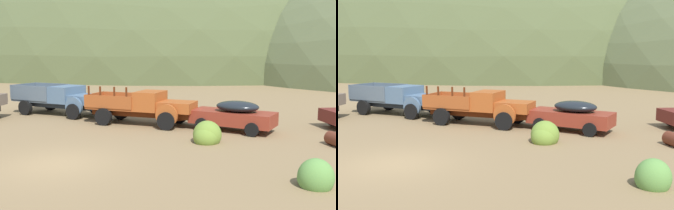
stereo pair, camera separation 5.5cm
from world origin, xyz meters
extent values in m
plane|color=olive|center=(0.00, 0.00, 0.00)|extent=(300.00, 300.00, 0.00)
ellipsoid|color=#4C5633|center=(-16.73, 76.08, 0.00)|extent=(112.54, 89.88, 54.20)
cube|color=#262D39|center=(-5.39, 10.07, 0.66)|extent=(6.17, 2.31, 0.36)
cube|color=slate|center=(-3.19, 9.58, 1.11)|extent=(2.27, 2.19, 0.55)
cube|color=#B7B2A8|center=(-2.31, 9.39, 1.09)|extent=(0.35, 1.24, 0.44)
cylinder|color=slate|center=(-3.68, 8.58, 0.76)|extent=(1.21, 0.43, 1.20)
cylinder|color=slate|center=(-3.21, 10.69, 0.76)|extent=(1.21, 0.43, 1.20)
cube|color=slate|center=(-4.82, 9.94, 1.36)|extent=(1.83, 2.35, 1.05)
cube|color=black|center=(-4.20, 9.80, 1.57)|extent=(0.43, 1.74, 0.59)
cube|color=#4D5B67|center=(-7.02, 10.43, 0.90)|extent=(3.48, 2.80, 0.12)
cube|color=#4D5B67|center=(-7.25, 9.36, 1.43)|extent=(3.03, 0.76, 0.95)
cube|color=#4D5B67|center=(-6.78, 11.49, 1.43)|extent=(3.03, 0.76, 0.95)
cube|color=#4D5B67|center=(-8.46, 10.74, 1.43)|extent=(0.57, 2.15, 0.95)
cylinder|color=black|center=(-3.69, 8.53, 0.48)|extent=(1.00, 0.48, 0.96)
cylinder|color=black|center=(-3.20, 10.75, 0.48)|extent=(1.00, 0.48, 0.96)
cylinder|color=black|center=(-7.51, 9.37, 0.48)|extent=(1.00, 0.48, 0.96)
cylinder|color=black|center=(-7.02, 11.59, 0.48)|extent=(1.00, 0.48, 0.96)
cube|color=#51220D|center=(0.75, 7.96, 0.66)|extent=(5.89, 1.73, 0.36)
cube|color=#A34C1E|center=(2.88, 7.66, 1.11)|extent=(2.05, 1.87, 0.55)
cube|color=#B7B2A8|center=(3.73, 7.54, 1.09)|extent=(0.24, 1.12, 0.44)
cylinder|color=#A34C1E|center=(2.50, 6.74, 0.76)|extent=(1.21, 0.35, 1.20)
cylinder|color=#A34C1E|center=(2.77, 8.65, 0.76)|extent=(1.21, 0.35, 1.20)
cube|color=#A34C1E|center=(1.30, 7.88, 1.36)|extent=(1.60, 2.04, 1.05)
cube|color=black|center=(1.90, 7.80, 1.57)|extent=(0.27, 1.57, 0.59)
cube|color=#97471E|center=(-0.83, 8.18, 0.90)|extent=(3.19, 2.34, 0.12)
cube|color=#97471E|center=(-0.96, 7.22, 1.31)|extent=(2.93, 0.51, 0.70)
cube|color=#97471E|center=(-0.69, 9.15, 1.31)|extent=(2.93, 0.51, 0.70)
cube|color=#97471E|center=(-2.22, 8.38, 1.31)|extent=(0.37, 1.94, 0.70)
cube|color=#51220D|center=(-2.13, 7.38, 1.91)|extent=(0.09, 0.09, 0.50)
cube|color=#51220D|center=(-1.40, 7.28, 1.91)|extent=(0.09, 0.09, 0.50)
cube|color=#51220D|center=(-0.53, 7.16, 1.91)|extent=(0.09, 0.09, 0.50)
cube|color=#51220D|center=(0.20, 7.05, 1.91)|extent=(0.09, 0.09, 0.50)
cylinder|color=black|center=(2.49, 6.69, 0.48)|extent=(0.99, 0.41, 0.96)
cylinder|color=black|center=(2.78, 8.70, 0.48)|extent=(0.99, 0.41, 0.96)
cylinder|color=black|center=(-1.21, 7.21, 0.48)|extent=(0.99, 0.41, 0.96)
cylinder|color=black|center=(-0.93, 9.22, 0.48)|extent=(0.99, 0.41, 0.96)
cube|color=maroon|center=(5.84, 7.34, 0.68)|extent=(4.61, 2.97, 0.68)
ellipsoid|color=black|center=(6.08, 7.27, 1.28)|extent=(2.59, 2.15, 0.57)
ellipsoid|color=maroon|center=(4.01, 7.93, 0.75)|extent=(1.32, 1.63, 0.61)
cylinder|color=black|center=(4.84, 8.59, 0.34)|extent=(0.71, 0.40, 0.68)
cylinder|color=black|center=(4.31, 6.91, 0.34)|extent=(0.71, 0.40, 0.68)
cylinder|color=black|center=(7.37, 7.78, 0.34)|extent=(0.71, 0.40, 0.68)
cylinder|color=black|center=(6.84, 6.10, 0.34)|extent=(0.71, 0.40, 0.68)
cylinder|color=black|center=(11.19, 9.90, 0.34)|extent=(0.71, 0.42, 0.68)
ellipsoid|color=olive|center=(4.89, 4.49, 0.35)|extent=(1.29, 1.16, 1.27)
ellipsoid|color=olive|center=(4.85, 4.30, 0.27)|extent=(1.12, 1.01, 0.99)
ellipsoid|color=#5B8E42|center=(8.64, -0.34, 0.21)|extent=(0.72, 0.65, 0.75)
ellipsoid|color=#5B8E42|center=(8.58, -0.27, 0.19)|extent=(0.74, 0.66, 0.69)
ellipsoid|color=#5B8E42|center=(8.73, -0.46, 0.32)|extent=(1.06, 0.95, 1.15)
camera|label=1|loc=(6.81, -11.85, 3.98)|focal=39.87mm
camera|label=2|loc=(6.86, -11.84, 3.98)|focal=39.87mm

